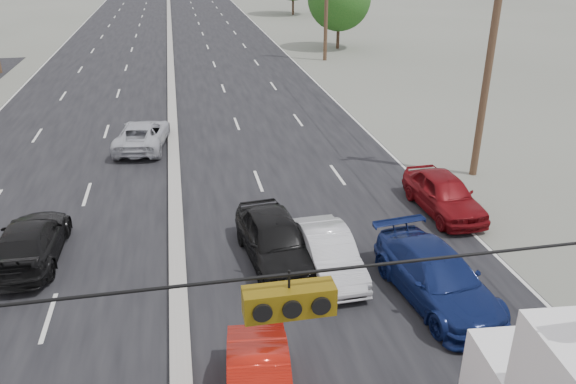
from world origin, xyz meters
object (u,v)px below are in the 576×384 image
Objects in this scene: queue_car_a at (275,240)px; oncoming_far at (142,135)px; utility_pole_right_b at (491,53)px; oncoming_near at (30,242)px; queue_car_b at (328,253)px; queue_car_d at (437,277)px; queue_car_e at (444,194)px.

queue_car_a reaches higher than oncoming_far.
queue_car_a is (-9.50, -5.34, -4.33)m from utility_pole_right_b.
oncoming_far is (3.00, 9.91, -0.01)m from oncoming_near.
oncoming_near is (-7.40, 1.54, -0.12)m from queue_car_a.
queue_car_a is 1.71m from queue_car_b.
oncoming_far is (-13.90, 6.11, -4.46)m from utility_pole_right_b.
queue_car_d reaches higher than oncoming_far.
queue_car_e is at bearing 147.81° from oncoming_far.
utility_pole_right_b is 11.73m from queue_car_a.
oncoming_far is at bearing -105.87° from oncoming_near.
queue_car_b is 9.18m from oncoming_near.
oncoming_near is at bearing -167.31° from utility_pole_right_b.
utility_pole_right_b reaches higher than queue_car_d.
queue_car_b is at bearing -38.28° from queue_car_a.
queue_car_a is at bearing -150.65° from utility_pole_right_b.
queue_car_a reaches higher than queue_car_e.
queue_car_d is 1.15× the size of queue_car_e.
oncoming_near is 10.36m from oncoming_far.
utility_pole_right_b is 2.15× the size of oncoming_far.
queue_car_a is 1.07× the size of queue_car_e.
queue_car_b is 0.92× the size of queue_car_e.
queue_car_b is 3.20m from queue_car_d.
oncoming_far is at bearing 138.12° from queue_car_e.
queue_car_b is at bearing 136.54° from queue_car_d.
utility_pole_right_b reaches higher than oncoming_far.
queue_car_d is at bearing 160.04° from oncoming_near.
queue_car_b is at bearing -142.17° from utility_pole_right_b.
queue_car_d is (2.56, -1.92, 0.06)m from queue_car_b.
queue_car_b is 0.84× the size of oncoming_far.
queue_car_d reaches higher than queue_car_b.
queue_car_a is 1.01× the size of oncoming_near.
queue_car_a is at bearing 118.84° from oncoming_far.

